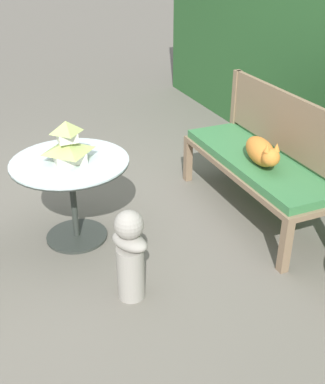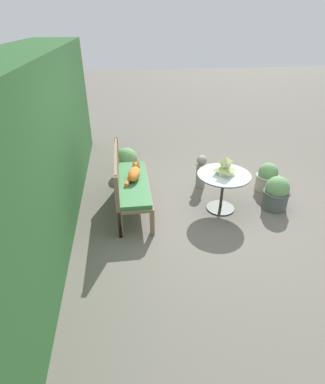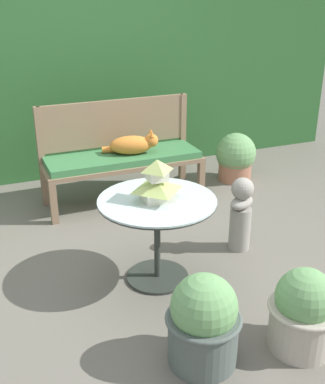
# 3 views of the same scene
# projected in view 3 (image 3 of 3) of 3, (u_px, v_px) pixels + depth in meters

# --- Properties ---
(ground) EXTENTS (30.00, 30.00, 0.00)m
(ground) POSITION_uv_depth(u_px,v_px,m) (139.00, 257.00, 3.69)
(ground) COLOR #666056
(foliage_hedge_back) EXTENTS (6.40, 0.94, 2.29)m
(foliage_hedge_back) POSITION_uv_depth(u_px,v_px,m) (63.00, 62.00, 5.25)
(foliage_hedge_back) COLOR #285628
(foliage_hedge_back) RESTS_ON ground
(garden_bench) EXTENTS (1.48, 0.49, 0.48)m
(garden_bench) POSITION_uv_depth(u_px,v_px,m) (123.00, 161.00, 4.49)
(garden_bench) COLOR #7F664C
(garden_bench) RESTS_ON ground
(bench_backrest) EXTENTS (1.48, 0.06, 0.94)m
(bench_backrest) POSITION_uv_depth(u_px,v_px,m) (115.00, 128.00, 4.58)
(bench_backrest) COLOR #7F664C
(bench_backrest) RESTS_ON ground
(cat) EXTENTS (0.50, 0.29, 0.22)m
(cat) POSITION_uv_depth(u_px,v_px,m) (133.00, 144.00, 4.44)
(cat) COLOR orange
(cat) RESTS_ON garden_bench
(patio_table) EXTENTS (0.80, 0.80, 0.61)m
(patio_table) POSITION_uv_depth(u_px,v_px,m) (157.00, 217.00, 3.24)
(patio_table) COLOR #2D332D
(patio_table) RESTS_ON ground
(pagoda_birdhouse) EXTENTS (0.27, 0.27, 0.28)m
(pagoda_birdhouse) POSITION_uv_depth(u_px,v_px,m) (157.00, 183.00, 3.14)
(pagoda_birdhouse) COLOR silver
(pagoda_birdhouse) RESTS_ON patio_table
(garden_bust) EXTENTS (0.28, 0.24, 0.59)m
(garden_bust) POSITION_uv_depth(u_px,v_px,m) (241.00, 213.00, 3.70)
(garden_bust) COLOR gray
(garden_bust) RESTS_ON ground
(potted_plant_table_far) EXTENTS (0.40, 0.40, 0.50)m
(potted_plant_table_far) POSITION_uv_depth(u_px,v_px,m) (303.00, 312.00, 2.69)
(potted_plant_table_far) COLOR #ADA393
(potted_plant_table_far) RESTS_ON ground
(potted_plant_table_near) EXTENTS (0.42, 0.42, 0.51)m
(potted_plant_table_near) POSITION_uv_depth(u_px,v_px,m) (236.00, 158.00, 5.07)
(potted_plant_table_near) COLOR #9E664C
(potted_plant_table_near) RESTS_ON ground
(potted_plant_path_edge) EXTENTS (0.42, 0.42, 0.54)m
(potted_plant_path_edge) POSITION_uv_depth(u_px,v_px,m) (203.00, 322.00, 2.58)
(potted_plant_path_edge) COLOR #4C5651
(potted_plant_path_edge) RESTS_ON ground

